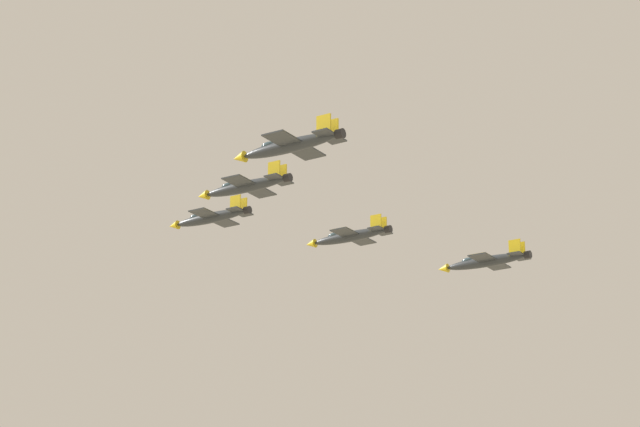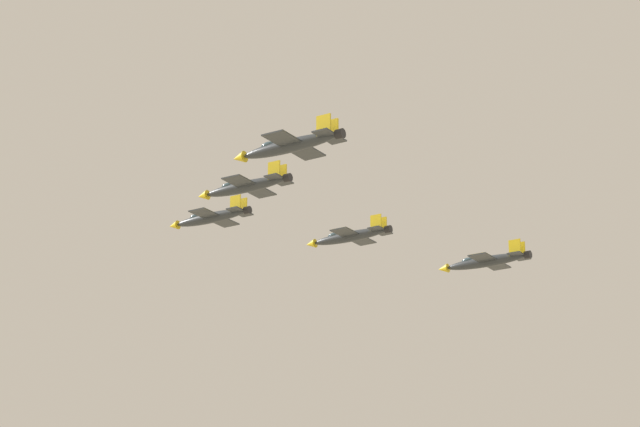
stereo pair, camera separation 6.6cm
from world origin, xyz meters
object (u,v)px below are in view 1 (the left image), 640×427
object	(u,v)px
jet_left_outer	(289,145)
jet_right_outer	(486,261)
jet_left_wingman	(245,186)
jet_lead	(211,217)
jet_right_wingman	(350,236)

from	to	relation	value
jet_left_outer	jet_right_outer	world-z (taller)	jet_left_outer
jet_left_wingman	jet_right_outer	xyz separation A→B (m)	(46.19, -4.08, -2.81)
jet_right_outer	jet_lead	bearing A→B (deg)	40.71
jet_left_wingman	jet_right_wingman	bearing A→B (deg)	-91.01
jet_lead	jet_right_outer	bearing A→B (deg)	-139.61
jet_lead	jet_right_outer	size ratio (longest dim) A/B	0.97
jet_left_outer	jet_right_outer	xyz separation A→B (m)	(55.22, 16.22, -0.52)
jet_left_outer	jet_lead	bearing A→B (deg)	-40.22
jet_right_wingman	jet_left_outer	size ratio (longest dim) A/B	0.96
jet_left_wingman	jet_right_wingman	size ratio (longest dim) A/B	0.99
jet_lead	jet_left_wingman	bearing A→B (deg)	139.66
jet_right_outer	jet_left_wingman	bearing A→B (deg)	68.93
jet_left_wingman	jet_right_wingman	world-z (taller)	jet_right_wingman
jet_right_wingman	jet_left_outer	bearing A→B (deg)	111.93
jet_left_wingman	jet_lead	bearing A→B (deg)	-41.38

